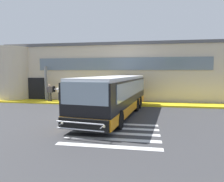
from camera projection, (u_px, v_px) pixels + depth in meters
The scene contains 9 objects.
ground_plane at pixel (96, 114), 14.38m from camera, with size 80.00×90.00×0.02m, color #353538.
bay_paint_stripes at pixel (115, 133), 9.92m from camera, with size 4.40×3.96×0.01m.
terminal_building at pixel (113, 72), 25.65m from camera, with size 24.77×13.80×5.94m.
boarding_curb at pixel (108, 103), 19.08m from camera, with size 26.97×2.00×0.15m, color yellow.
entry_support_column at pixel (46, 83), 20.60m from camera, with size 0.28×0.28×3.43m, color slate.
bus_main_foreground at pixel (115, 96), 13.99m from camera, with size 4.26×10.94×2.70m.
passenger_near_column at pixel (50, 91), 19.74m from camera, with size 0.52×0.51×1.68m.
passenger_by_doorway at pixel (60, 92), 20.02m from camera, with size 0.58×0.29×1.68m.
safety_bollard_yellow at pixel (121, 101), 17.65m from camera, with size 0.18×0.18×0.90m, color yellow.
Camera 1 is at (3.49, -13.77, 2.99)m, focal length 32.39 mm.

